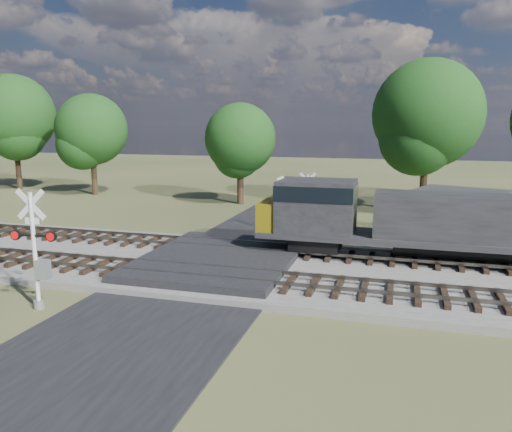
% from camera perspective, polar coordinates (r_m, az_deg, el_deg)
% --- Properties ---
extents(ground, '(160.00, 160.00, 0.00)m').
position_cam_1_polar(ground, '(23.74, -4.61, -6.19)').
color(ground, '#3B4525').
rests_on(ground, ground).
extents(ballast_bed, '(140.00, 10.00, 0.30)m').
position_cam_1_polar(ballast_bed, '(22.82, 20.27, -7.12)').
color(ballast_bed, gray).
rests_on(ballast_bed, ground).
extents(road, '(7.00, 60.00, 0.08)m').
position_cam_1_polar(road, '(23.73, -4.62, -6.10)').
color(road, black).
rests_on(road, ground).
extents(crossing_panel, '(7.00, 9.00, 0.62)m').
position_cam_1_polar(crossing_panel, '(24.10, -4.20, -5.15)').
color(crossing_panel, '#262628').
rests_on(crossing_panel, ground).
extents(track_near, '(140.00, 2.60, 0.33)m').
position_cam_1_polar(track_near, '(20.89, 1.51, -7.32)').
color(track_near, black).
rests_on(track_near, ballast_bed).
extents(track_far, '(140.00, 2.60, 0.33)m').
position_cam_1_polar(track_far, '(25.57, 4.35, -4.01)').
color(track_far, black).
rests_on(track_far, ballast_bed).
extents(crossing_signal_near, '(1.82, 0.42, 4.52)m').
position_cam_1_polar(crossing_signal_near, '(20.03, -23.68, -4.63)').
color(crossing_signal_near, silver).
rests_on(crossing_signal_near, ground).
extents(crossing_signal_far, '(1.61, 0.35, 4.00)m').
position_cam_1_polar(crossing_signal_far, '(29.89, 5.70, 0.54)').
color(crossing_signal_far, silver).
rests_on(crossing_signal_far, ground).
extents(equipment_shed, '(5.99, 5.99, 3.16)m').
position_cam_1_polar(equipment_shed, '(29.89, 21.92, -0.30)').
color(equipment_shed, '#41261C').
rests_on(equipment_shed, ground).
extents(treeline, '(81.53, 12.12, 11.86)m').
position_cam_1_polar(treeline, '(42.42, 14.28, 10.47)').
color(treeline, black).
rests_on(treeline, ground).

